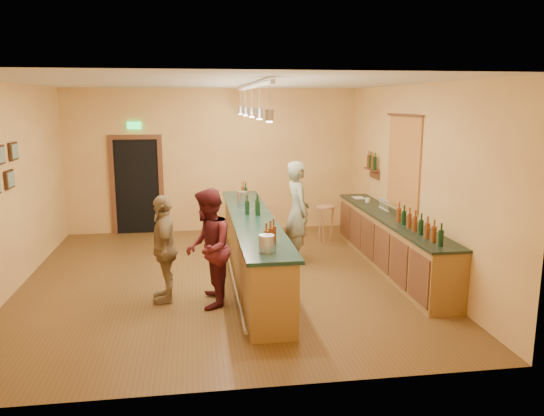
{
  "coord_description": "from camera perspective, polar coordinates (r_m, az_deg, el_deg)",
  "views": [
    {
      "loc": [
        -0.42,
        -8.48,
        2.91
      ],
      "look_at": [
        0.85,
        0.2,
        1.15
      ],
      "focal_mm": 35.0,
      "sensor_mm": 36.0,
      "label": 1
    }
  ],
  "objects": [
    {
      "name": "tapestry",
      "position": [
        9.66,
        13.97,
        4.74
      ],
      "size": [
        0.03,
        1.4,
        1.6
      ],
      "primitive_type": "cube",
      "color": "#A82821",
      "rests_on": "wall_right"
    },
    {
      "name": "floor",
      "position": [
        8.97,
        -5.25,
        -7.6
      ],
      "size": [
        7.0,
        7.0,
        0.0
      ],
      "primitive_type": "plane",
      "color": "brown",
      "rests_on": "ground"
    },
    {
      "name": "wall_right",
      "position": [
        9.33,
        14.94,
        2.92
      ],
      "size": [
        0.02,
        7.0,
        3.2
      ],
      "primitive_type": "cube",
      "color": "#C9854B",
      "rests_on": "floor"
    },
    {
      "name": "wall_front",
      "position": [
        5.17,
        -3.39,
        -3.35
      ],
      "size": [
        6.5,
        0.02,
        3.2
      ],
      "primitive_type": "cube",
      "color": "#C9854B",
      "rests_on": "floor"
    },
    {
      "name": "customer_a",
      "position": [
        7.63,
        -6.89,
        -4.32
      ],
      "size": [
        0.72,
        0.88,
        1.72
      ],
      "primitive_type": "imported",
      "rotation": [
        0.0,
        0.0,
        -1.65
      ],
      "color": "#59191E",
      "rests_on": "floor"
    },
    {
      "name": "bar_stool",
      "position": [
        11.06,
        5.75,
        -0.53
      ],
      "size": [
        0.38,
        0.38,
        0.78
      ],
      "rotation": [
        0.0,
        0.0,
        0.35
      ],
      "color": "#AA6F4D",
      "rests_on": "floor"
    },
    {
      "name": "customer_b",
      "position": [
        7.94,
        -11.5,
        -4.29
      ],
      "size": [
        0.44,
        0.96,
        1.6
      ],
      "primitive_type": "imported",
      "rotation": [
        0.0,
        0.0,
        -1.52
      ],
      "color": "#997A51",
      "rests_on": "floor"
    },
    {
      "name": "back_counter",
      "position": [
        9.61,
        12.64,
        -3.51
      ],
      "size": [
        0.6,
        4.55,
        1.27
      ],
      "color": "olive",
      "rests_on": "floor"
    },
    {
      "name": "wall_back",
      "position": [
        12.06,
        -6.32,
        5.07
      ],
      "size": [
        6.5,
        0.02,
        3.2
      ],
      "primitive_type": "cube",
      "color": "#C9854B",
      "rests_on": "floor"
    },
    {
      "name": "bottle_shelf",
      "position": [
        11.05,
        10.71,
        4.71
      ],
      "size": [
        0.17,
        0.55,
        0.54
      ],
      "color": "#512718",
      "rests_on": "wall_right"
    },
    {
      "name": "bartender",
      "position": [
        9.64,
        2.77,
        -0.46
      ],
      "size": [
        0.52,
        0.73,
        1.87
      ],
      "primitive_type": "imported",
      "rotation": [
        0.0,
        0.0,
        1.69
      ],
      "color": "gray",
      "rests_on": "floor"
    },
    {
      "name": "tasting_bar",
      "position": [
        8.83,
        -2.11,
        -3.75
      ],
      "size": [
        0.73,
        5.1,
        1.38
      ],
      "color": "olive",
      "rests_on": "floor"
    },
    {
      "name": "pendant_track",
      "position": [
        8.53,
        -2.22,
        11.85
      ],
      "size": [
        0.11,
        4.6,
        0.5
      ],
      "color": "silver",
      "rests_on": "ceiling"
    },
    {
      "name": "doorway",
      "position": [
        12.15,
        -14.31,
        2.58
      ],
      "size": [
        1.15,
        0.09,
        2.48
      ],
      "color": "black",
      "rests_on": "wall_back"
    },
    {
      "name": "ceiling",
      "position": [
        8.49,
        -5.65,
        13.28
      ],
      "size": [
        6.5,
        7.0,
        0.02
      ],
      "primitive_type": "cube",
      "color": "silver",
      "rests_on": "wall_back"
    },
    {
      "name": "wall_left",
      "position": [
        9.03,
        -26.5,
        1.83
      ],
      "size": [
        0.02,
        7.0,
        3.2
      ],
      "primitive_type": "cube",
      "color": "#C9854B",
      "rests_on": "floor"
    }
  ]
}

